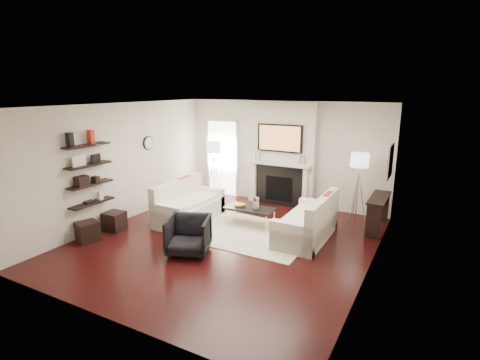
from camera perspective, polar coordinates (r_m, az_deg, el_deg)
The scene contains 71 objects.
room_envelope at distance 7.24m, azimuth -2.26°, elevation 0.53°, with size 6.00×6.00×6.00m.
chimney_breast at distance 9.77m, azimuth 6.38°, elevation 3.97°, with size 1.80×0.25×2.70m, color silver.
fireplace_surround at distance 9.83m, azimuth 5.95°, elevation -0.92°, with size 1.30×0.02×1.04m, color black.
firebox at distance 9.84m, azimuth 5.93°, elevation -1.32°, with size 0.75×0.02×0.65m, color black.
mantel_pilaster_l at distance 10.08m, azimuth 2.11°, elevation -0.30°, with size 0.12×0.08×1.10m, color white.
mantel_pilaster_r at distance 9.55m, azimuth 9.88°, elevation -1.31°, with size 0.12×0.08×1.10m, color white.
mantel_shelf at distance 9.64m, azimuth 5.93°, elevation 2.46°, with size 1.70×0.18×0.07m, color white.
tv_body at distance 9.56m, azimuth 6.09°, elevation 6.36°, with size 1.20×0.06×0.70m, color black.
tv_screen at distance 9.53m, azimuth 6.01°, elevation 6.34°, with size 1.10×0.01×0.62m, color #BF723F.
candlestick_l_tall at distance 9.84m, azimuth 3.01°, elevation 3.83°, with size 0.04×0.04×0.30m, color silver.
candlestick_l_short at distance 9.90m, azimuth 2.33°, elevation 3.73°, with size 0.04×0.04×0.24m, color silver.
candlestick_r_tall at distance 9.43m, azimuth 9.07°, elevation 3.23°, with size 0.04×0.04×0.30m, color silver.
candlestick_r_short at distance 9.39m, azimuth 9.81°, elevation 2.98°, with size 0.04×0.04×0.24m, color silver.
hallway_panel at distance 10.73m, azimuth -2.64°, elevation 3.31°, with size 0.90×0.02×2.10m, color white.
door_trim_l at distance 10.97m, azimuth -4.85°, elevation 3.50°, with size 0.06×0.06×2.16m, color white.
door_trim_r at distance 10.48m, azimuth -0.44°, elevation 3.06°, with size 0.06×0.06×2.16m, color white.
door_trim_top at distance 10.57m, azimuth -2.76°, elevation 9.05°, with size 1.02×0.06×0.06m, color white.
rug at distance 8.07m, azimuth 1.36°, elevation -8.06°, with size 2.60×2.00×0.01m, color #EEE3C3.
loveseat_left_base at distance 8.83m, azimuth -7.70°, elevation -4.81°, with size 0.85×1.80×0.42m, color white.
loveseat_left_back at distance 8.93m, azimuth -9.50°, elevation -2.53°, with size 0.18×1.80×0.80m, color white.
loveseat_left_arm_n at distance 8.20m, azimuth -11.05°, elevation -5.77°, with size 0.85×0.18×0.60m, color white.
loveseat_left_arm_s at distance 9.43m, azimuth -4.82°, elevation -2.92°, with size 0.85×0.18×0.60m, color white.
loveseat_left_cushion at distance 8.72m, azimuth -7.48°, elevation -3.24°, with size 0.63×1.44×0.10m, color white.
pillow_left_orange at distance 9.10m, azimuth -8.40°, elevation -0.84°, with size 0.10×0.42×0.42m, color red.
pillow_left_charcoal at distance 8.65m, azimuth -10.77°, elevation -1.79°, with size 0.10×0.40×0.40m, color black.
loveseat_right_base at distance 7.84m, azimuth 10.01°, elevation -7.34°, with size 0.85×1.80×0.42m, color white.
loveseat_right_back at distance 7.64m, azimuth 12.50°, elevation -5.50°, with size 0.18×1.80×0.80m, color white.
loveseat_right_arm_n at distance 7.10m, azimuth 7.92°, elevation -8.80°, with size 0.85×0.18×0.60m, color white.
loveseat_right_arm_s at distance 8.54m, azimuth 11.79°, elevation -4.99°, with size 0.85×0.18×0.60m, color white.
loveseat_right_cushion at distance 7.77m, azimuth 9.74°, elevation -5.49°, with size 0.63×1.44×0.10m, color white.
pillow_right_orange at distance 7.86m, azimuth 13.19°, elevation -3.44°, with size 0.10×0.42×0.42m, color red.
pillow_right_charcoal at distance 7.31m, azimuth 11.92°, elevation -4.78°, with size 0.10×0.40×0.40m, color black.
coffee_table at distance 8.37m, azimuth 1.51°, elevation -4.35°, with size 1.10×0.55×0.04m, color black.
coffee_leg_nw at distance 8.49m, azimuth -2.20°, elevation -5.60°, with size 0.02×0.02×0.38m, color silver.
coffee_leg_ne at distance 8.05m, azimuth 3.98°, elevation -6.73°, with size 0.02×0.02×0.38m, color silver.
coffee_leg_sw at distance 8.85m, azimuth -0.74°, elevation -4.77°, with size 0.02×0.02×0.38m, color silver.
coffee_leg_se at distance 8.43m, azimuth 5.23°, elevation -5.79°, with size 0.02×0.02×0.38m, color silver.
hurricane_glass at distance 8.26m, azimuth 2.45°, elevation -3.45°, with size 0.14×0.14×0.24m, color white.
hurricane_candle at distance 8.28m, azimuth 2.45°, elevation -3.88°, with size 0.09×0.09×0.14m, color white.
copper_bowl at distance 8.47m, azimuth 0.01°, elevation -3.81°, with size 0.26×0.26×0.04m, color #A3551B.
armchair at distance 7.08m, azimuth -7.86°, elevation -8.08°, with size 0.75×0.70×0.77m, color black.
lamp_left_post at distance 10.43m, azimuth -3.97°, elevation 0.44°, with size 0.02×0.02×1.20m, color silver.
lamp_left_shade at distance 10.26m, azimuth -4.05°, elevation 5.06°, with size 0.40×0.40×0.30m, color white.
lamp_left_leg_a at distance 10.37m, azimuth -3.46°, elevation 0.37°, with size 0.02×0.02×1.25m, color silver.
lamp_left_leg_b at distance 10.53m, azimuth -3.95°, elevation 0.58°, with size 0.02×0.02×1.25m, color silver.
lamp_left_leg_c at distance 10.38m, azimuth -4.51°, elevation 0.37°, with size 0.02×0.02×1.25m, color silver.
lamp_right_post at distance 8.97m, azimuth 17.40°, elevation -2.42°, with size 0.02×0.02×1.20m, color silver.
lamp_right_shade at distance 8.78m, azimuth 17.80°, elevation 2.91°, with size 0.40×0.40×0.30m, color white.
lamp_right_leg_a at distance 8.95m, azimuth 18.09°, elevation -2.51°, with size 0.02×0.02×1.25m, color silver.
lamp_right_leg_b at distance 9.07m, azimuth 17.18°, elevation -2.23°, with size 0.02×0.02×1.25m, color silver.
lamp_right_leg_c at distance 8.89m, azimuth 16.93°, elevation -2.53°, with size 0.02×0.02×1.25m, color silver.
console_top at distance 8.55m, azimuth 20.44°, elevation -2.55°, with size 0.35×1.20×0.04m, color black.
console_leg_n at distance 8.14m, azimuth 19.64°, elevation -6.07°, with size 0.30×0.04×0.71m, color black.
console_leg_s at distance 9.18m, azimuth 20.76°, elevation -3.93°, with size 0.30×0.04×0.71m, color black.
wall_art at distance 8.28m, azimuth 21.94°, elevation 2.65°, with size 0.03×0.70×0.70m, color #9B6B4D.
shelf_bottom at distance 8.34m, azimuth -21.59°, elevation -3.26°, with size 0.25×1.00×0.04m, color black.
shelf_lower at distance 8.24m, azimuth -21.84°, elevation -0.60°, with size 0.25×1.00×0.04m, color black.
shelf_upper at distance 8.16m, azimuth -22.09°, elevation 2.12°, with size 0.25×1.00×0.04m, color black.
shelf_top at distance 8.09m, azimuth -22.35°, elevation 4.89°, with size 0.25×1.00×0.04m, color black.
decor_magfile_a at distance 7.85m, azimuth -24.51°, elevation 5.59°, with size 0.12×0.10×0.28m, color black.
decor_magfile_b at distance 8.15m, azimuth -21.78°, elevation 6.12°, with size 0.12×0.10×0.28m, color red.
decor_frame_a at distance 8.00m, azimuth -23.35°, elevation 2.72°, with size 0.04×0.30×0.22m, color white.
decor_frame_b at distance 8.26m, azimuth -21.11°, elevation 3.10°, with size 0.04×0.22×0.18m, color black.
decor_wine_rack at distance 8.09m, azimuth -22.99°, elevation -0.11°, with size 0.18×0.25×0.20m, color black.
decor_box_small at distance 8.31m, azimuth -21.14°, elevation 0.13°, with size 0.15×0.12×0.12m, color black.
decor_books at distance 8.29m, azimuth -22.03°, elevation -3.12°, with size 0.14×0.20×0.05m, color black.
decor_box_tall at distance 8.45m, azimuth -20.57°, elevation -2.21°, with size 0.10×0.10×0.18m, color white.
clock_rim at distance 9.50m, azimuth -13.82°, elevation 5.50°, with size 0.34×0.34×0.04m, color black.
clock_face at distance 9.48m, azimuth -13.71°, elevation 5.49°, with size 0.29×0.29×0.01m, color white.
ottoman_near at distance 8.64m, azimuth -18.61°, elevation -5.93°, with size 0.40×0.40×0.40m, color black.
ottoman_far at distance 8.21m, azimuth -22.19°, elevation -7.28°, with size 0.40×0.40×0.40m, color black.
Camera 1 is at (3.60, -6.05, 3.03)m, focal length 28.00 mm.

